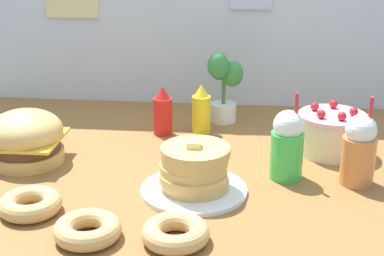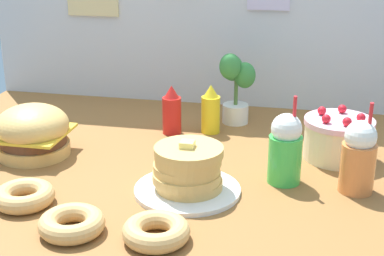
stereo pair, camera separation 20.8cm
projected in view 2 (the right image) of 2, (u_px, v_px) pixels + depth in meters
name	position (u px, v px, depth m)	size (l,w,h in m)	color
ground_plane	(184.00, 181.00, 2.05)	(2.34, 1.80, 0.02)	brown
back_wall	(224.00, 0.00, 2.69)	(2.34, 0.04, 1.01)	silver
burger	(33.00, 132.00, 2.22)	(0.28, 0.28, 0.20)	#DBA859
pancake_stack	(188.00, 172.00, 1.92)	(0.36, 0.36, 0.19)	white
layer_cake	(338.00, 138.00, 2.19)	(0.26, 0.26, 0.19)	beige
ketchup_bottle	(172.00, 111.00, 2.44)	(0.08, 0.08, 0.21)	red
mustard_bottle	(211.00, 110.00, 2.45)	(0.08, 0.08, 0.21)	yellow
cream_soda_cup	(285.00, 149.00, 1.98)	(0.12, 0.12, 0.32)	green
orange_float_cup	(359.00, 157.00, 1.91)	(0.12, 0.12, 0.32)	orange
donut_pink_glaze	(24.00, 195.00, 1.85)	(0.20, 0.20, 0.06)	tan
donut_chocolate	(72.00, 223.00, 1.68)	(0.20, 0.20, 0.06)	tan
donut_vanilla	(156.00, 231.00, 1.64)	(0.20, 0.20, 0.06)	tan
potted_plant	(236.00, 86.00, 2.54)	(0.16, 0.12, 0.32)	white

